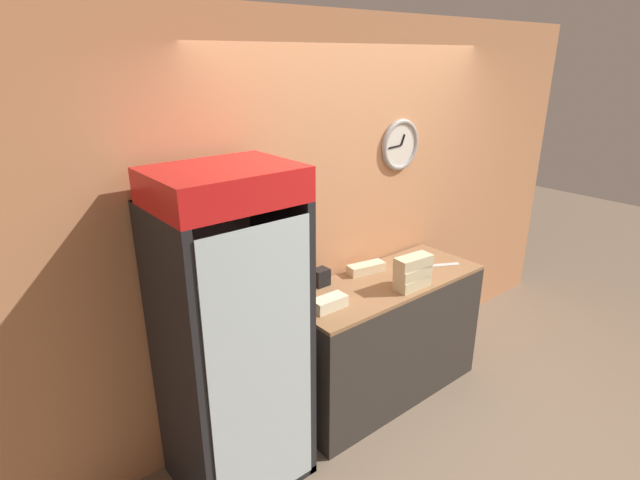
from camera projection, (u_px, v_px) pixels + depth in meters
name	position (u px, v px, depth m)	size (l,w,h in m)	color
ground_plane	(474.00, 453.00, 3.24)	(14.00, 14.00, 0.00)	#7A6651
wall_back	(353.00, 212.00, 3.64)	(5.20, 0.10, 2.70)	tan
prep_counter	(382.00, 337.00, 3.69)	(1.54, 0.60, 0.93)	#332D28
beverage_cooler	(227.00, 320.00, 2.77)	(0.72, 0.62, 1.92)	black
sandwich_stack_bottom	(412.00, 282.00, 3.41)	(0.27, 0.12, 0.08)	beige
sandwich_stack_middle	(413.00, 272.00, 3.38)	(0.27, 0.13, 0.08)	beige
sandwich_stack_top	(414.00, 262.00, 3.35)	(0.28, 0.14, 0.08)	beige
sandwich_flat_left	(366.00, 268.00, 3.65)	(0.30, 0.15, 0.07)	beige
sandwich_flat_right	(329.00, 303.00, 3.12)	(0.23, 0.11, 0.08)	beige
chefs_knife	(430.00, 265.00, 3.76)	(0.34, 0.21, 0.02)	silver
condiment_jar	(298.00, 290.00, 3.26)	(0.09, 0.09, 0.12)	gold
napkin_dispenser	(321.00, 277.00, 3.44)	(0.11, 0.09, 0.12)	black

